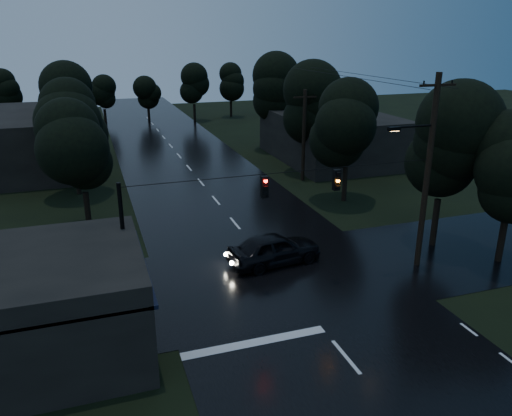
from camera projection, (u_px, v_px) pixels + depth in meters
main_road at (201, 183)px, 41.42m from camera, size 12.00×120.00×0.02m
cross_street at (280, 277)px, 25.33m from camera, size 60.00×9.00×0.02m
building_far_right at (332, 137)px, 48.51m from camera, size 10.00×14.00×4.40m
building_far_left at (25, 141)px, 45.30m from camera, size 10.00×16.00×5.00m
utility_pole_main at (426, 170)px, 24.94m from camera, size 3.50×0.30×10.00m
utility_pole_far at (304, 135)px, 40.86m from camera, size 2.00×0.30×7.50m
anchor_pole_left at (125, 250)px, 21.18m from camera, size 0.18×0.18×6.00m
span_signals at (301, 183)px, 22.87m from camera, size 15.00×0.37×1.12m
tree_corner_near at (445, 144)px, 27.27m from camera, size 4.48×4.48×9.44m
tree_left_a at (80, 148)px, 29.81m from camera, size 3.92×3.92×8.26m
tree_left_b at (70, 121)px, 36.66m from camera, size 4.20×4.20×8.85m
tree_left_c at (64, 100)px, 45.29m from camera, size 4.48×4.48×9.44m
tree_right_a at (348, 125)px, 35.14m from camera, size 4.20×4.20×8.85m
tree_right_b at (309, 105)px, 42.35m from camera, size 4.48×4.48×9.44m
tree_right_c at (274, 88)px, 51.34m from camera, size 4.76×4.76×10.03m
car at (274, 249)px, 26.59m from camera, size 5.27×2.68×1.72m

